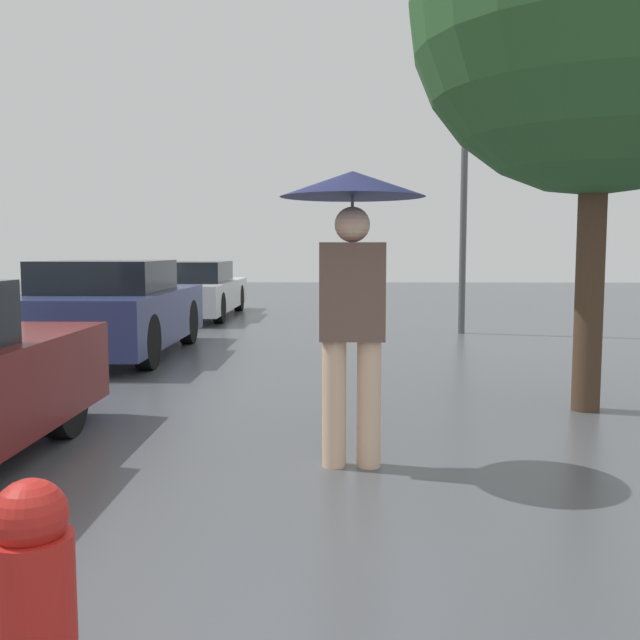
% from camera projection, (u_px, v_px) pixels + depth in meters
% --- Properties ---
extents(pedestrian, '(0.92, 0.92, 1.90)m').
position_uv_depth(pedestrian, '(352.00, 249.00, 4.51)').
color(pedestrian, beige).
rests_on(pedestrian, ground_plane).
extents(parked_car_middle, '(1.75, 3.82, 1.27)m').
position_uv_depth(parked_car_middle, '(111.00, 310.00, 9.50)').
color(parked_car_middle, navy).
rests_on(parked_car_middle, ground_plane).
extents(parked_car_farthest, '(1.69, 4.56, 1.17)m').
position_uv_depth(parked_car_farthest, '(194.00, 291.00, 15.06)').
color(parked_car_farthest, silver).
rests_on(parked_car_farthest, ground_plane).
extents(tree, '(3.19, 3.19, 5.06)m').
position_uv_depth(tree, '(600.00, 3.00, 5.93)').
color(tree, '#473323').
rests_on(tree, ground_plane).
extents(street_lamp, '(0.27, 0.27, 5.07)m').
position_uv_depth(street_lamp, '(465.00, 151.00, 11.77)').
color(street_lamp, '#515456').
rests_on(street_lamp, ground_plane).
extents(fire_hydrant, '(0.24, 0.24, 0.75)m').
position_uv_depth(fire_hydrant, '(34.00, 605.00, 2.08)').
color(fire_hydrant, '#B21E19').
rests_on(fire_hydrant, ground_plane).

